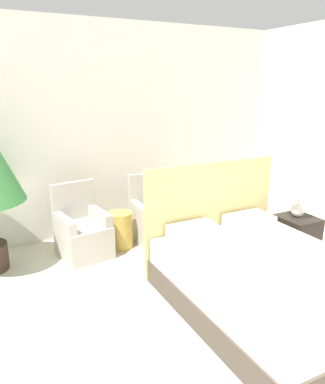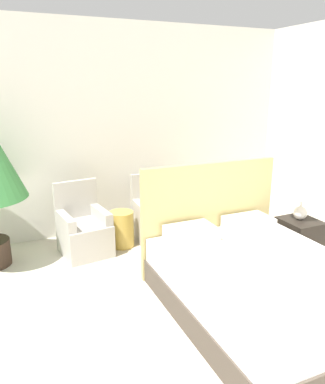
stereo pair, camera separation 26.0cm
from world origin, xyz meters
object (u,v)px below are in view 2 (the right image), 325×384
(bed, at_px, (259,282))
(side_table, at_px, (122,229))
(armchair_near_window_right, at_px, (157,221))
(nightstand, at_px, (298,240))
(table_lamp, at_px, (302,193))
(armchair_near_window_left, at_px, (84,233))

(bed, bearing_deg, side_table, 111.44)
(armchair_near_window_right, relative_size, side_table, 1.89)
(bed, relative_size, nightstand, 4.02)
(armchair_near_window_right, distance_m, table_lamp, 1.90)
(armchair_near_window_right, relative_size, nightstand, 1.73)
(bed, height_order, armchair_near_window_right, bed)
(armchair_near_window_left, bearing_deg, table_lamp, -34.88)
(nightstand, xyz_separation_m, table_lamp, (0.01, 0.03, 0.59))
(armchair_near_window_left, height_order, side_table, armchair_near_window_left)
(armchair_near_window_left, bearing_deg, nightstand, -35.43)
(side_table, bearing_deg, table_lamp, -33.55)
(nightstand, relative_size, table_lamp, 1.10)
(armchair_near_window_right, bearing_deg, armchair_near_window_left, -177.09)
(armchair_near_window_left, relative_size, table_lamp, 1.90)
(bed, height_order, nightstand, bed)
(bed, xyz_separation_m, armchair_near_window_right, (-0.25, 1.90, -0.01))
(armchair_near_window_left, height_order, nightstand, armchair_near_window_left)
(armchair_near_window_right, xyz_separation_m, nightstand, (1.35, -1.24, -0.01))
(side_table, bearing_deg, bed, -68.56)
(nightstand, bearing_deg, side_table, 145.82)
(table_lamp, relative_size, side_table, 0.99)
(bed, distance_m, armchair_near_window_left, 2.27)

